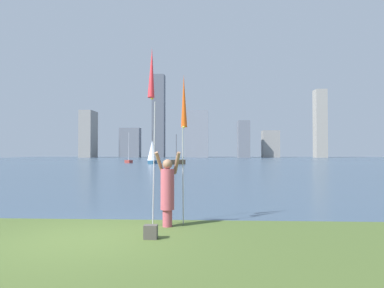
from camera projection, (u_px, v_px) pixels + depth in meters
The scene contains 15 objects.
ground at pixel (194, 163), 58.21m from camera, with size 120.00×138.00×0.12m.
person at pixel (167, 190), 8.56m from camera, with size 0.66×0.49×1.79m.
kite_flag_left at pixel (152, 77), 8.45m from camera, with size 0.16×0.70×4.28m.
kite_flag_right at pixel (184, 104), 9.08m from camera, with size 0.16×0.62×3.74m.
bag at pixel (151, 232), 7.34m from camera, with size 0.27×0.20×0.28m.
sailboat_1 at pixel (176, 162), 51.06m from camera, with size 2.56×2.68×4.28m.
sailboat_2 at pixel (152, 152), 53.51m from camera, with size 1.56×2.96×4.99m.
sailboat_5 at pixel (129, 161), 57.29m from camera, with size 1.54×1.67×4.85m.
skyline_tower_0 at pixel (88, 134), 111.80m from camera, with size 3.79×7.15×14.55m.
skyline_tower_1 at pixel (130, 143), 114.61m from camera, with size 6.43×3.75×9.37m.
skyline_tower_2 at pixel (159, 116), 111.48m from camera, with size 3.78×3.90×25.76m.
skyline_tower_3 at pixel (197, 134), 113.71m from camera, with size 7.41×5.11×14.76m.
skyline_tower_4 at pixel (243, 139), 108.80m from camera, with size 3.50×6.34×11.13m.
skyline_tower_5 at pixel (270, 144), 112.85m from camera, with size 5.20×4.67×8.43m.
skyline_tower_6 at pixel (320, 124), 109.15m from camera, with size 3.35×4.12×20.73m.
Camera 1 is at (2.68, -7.26, 1.79)m, focal length 33.46 mm.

